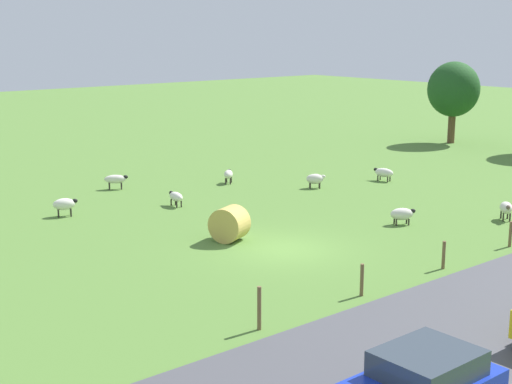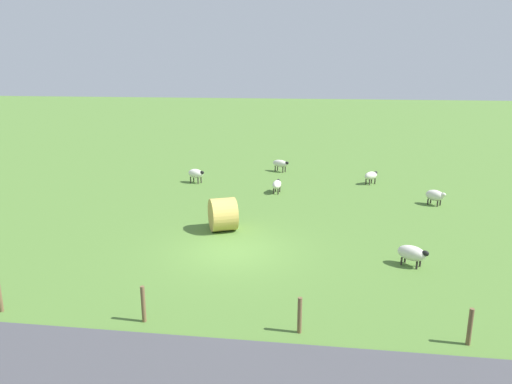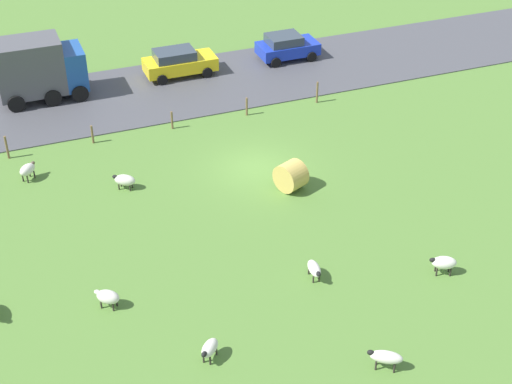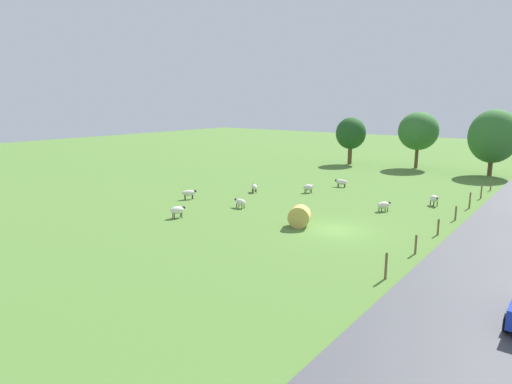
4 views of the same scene
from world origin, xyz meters
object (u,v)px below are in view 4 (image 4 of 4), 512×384
(sheep_5, at_px, (177,210))
(sheep_6, at_px, (384,205))
(sheep_1, at_px, (189,193))
(sheep_3, at_px, (254,187))
(tree_2, at_px, (493,136))
(sheep_4, at_px, (341,182))
(sheep_7, at_px, (434,199))
(sheep_2, at_px, (240,202))
(tree_0, at_px, (351,133))
(hay_bale_0, at_px, (299,216))
(sheep_0, at_px, (308,187))
(tree_1, at_px, (418,131))

(sheep_5, height_order, sheep_6, sheep_5)
(sheep_1, relative_size, sheep_6, 1.08)
(sheep_3, bearing_deg, tree_2, 56.51)
(sheep_1, height_order, sheep_4, sheep_1)
(sheep_1, distance_m, sheep_4, 14.87)
(sheep_7, bearing_deg, sheep_2, -140.12)
(sheep_7, height_order, tree_0, tree_0)
(sheep_7, relative_size, hay_bale_0, 0.72)
(sheep_3, relative_size, tree_0, 0.16)
(sheep_5, bearing_deg, sheep_2, 71.93)
(tree_0, bearing_deg, hay_bale_0, -70.59)
(sheep_0, xyz_separation_m, sheep_2, (-1.30, -8.11, -0.03))
(sheep_7, bearing_deg, tree_2, 87.63)
(sheep_7, relative_size, tree_1, 0.15)
(sheep_1, bearing_deg, sheep_5, -51.96)
(sheep_2, height_order, tree_1, tree_1)
(tree_2, bearing_deg, sheep_5, -113.00)
(sheep_2, distance_m, tree_2, 31.20)
(sheep_7, height_order, hay_bale_0, hay_bale_0)
(sheep_4, relative_size, sheep_7, 1.25)
(sheep_5, height_order, tree_0, tree_0)
(sheep_1, bearing_deg, sheep_3, 64.63)
(sheep_1, height_order, sheep_5, sheep_5)
(sheep_2, relative_size, sheep_3, 1.15)
(sheep_4, distance_m, tree_2, 19.22)
(sheep_2, relative_size, sheep_5, 0.98)
(tree_0, bearing_deg, sheep_3, -87.02)
(tree_2, bearing_deg, sheep_4, -122.48)
(sheep_5, relative_size, hay_bale_0, 0.82)
(sheep_1, height_order, sheep_2, sheep_1)
(sheep_2, height_order, sheep_5, sheep_5)
(sheep_4, height_order, tree_1, tree_1)
(sheep_4, height_order, sheep_7, sheep_7)
(sheep_4, distance_m, tree_1, 17.25)
(sheep_5, distance_m, sheep_7, 19.96)
(sheep_0, relative_size, sheep_4, 0.83)
(sheep_6, bearing_deg, tree_1, 102.17)
(hay_bale_0, xyz_separation_m, tree_2, (6.09, 30.05, 3.63))
(sheep_4, xyz_separation_m, tree_0, (-6.26, 14.99, 3.50))
(sheep_2, height_order, hay_bale_0, hay_bale_0)
(sheep_1, distance_m, sheep_5, 6.03)
(sheep_3, height_order, sheep_5, sheep_5)
(tree_1, xyz_separation_m, tree_2, (8.31, -0.79, -0.19))
(hay_bale_0, bearing_deg, sheep_2, 164.90)
(sheep_4, relative_size, sheep_6, 1.12)
(hay_bale_0, bearing_deg, tree_0, 109.41)
(sheep_0, distance_m, sheep_5, 13.44)
(sheep_2, height_order, tree_2, tree_2)
(sheep_0, height_order, tree_2, tree_2)
(sheep_3, bearing_deg, tree_0, 92.98)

